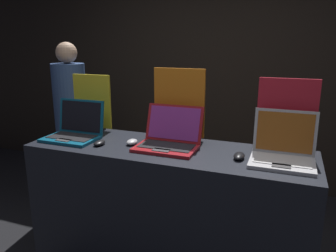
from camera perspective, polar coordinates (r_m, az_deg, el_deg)
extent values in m
cube|color=black|center=(3.79, 9.91, 10.57)|extent=(8.00, 0.05, 2.80)
cube|color=black|center=(2.34, -0.07, -15.32)|extent=(1.86, 0.57, 0.98)
cube|color=#0F5170|center=(2.40, -16.63, -2.16)|extent=(0.37, 0.25, 0.02)
cube|color=black|center=(2.41, -16.39, -1.77)|extent=(0.32, 0.17, 0.00)
cube|color=#3F3F42|center=(2.34, -17.74, -2.36)|extent=(0.10, 0.05, 0.00)
cube|color=#0F5170|center=(2.48, -14.86, 1.64)|extent=(0.37, 0.05, 0.25)
cube|color=black|center=(2.47, -14.95, 1.63)|extent=(0.33, 0.04, 0.21)
ellipsoid|color=black|center=(2.24, -11.85, -2.89)|extent=(0.06, 0.11, 0.03)
cube|color=black|center=(2.63, -12.78, -0.40)|extent=(0.17, 0.07, 0.02)
cube|color=gold|center=(2.58, -13.05, 4.22)|extent=(0.31, 0.02, 0.41)
cube|color=maroon|center=(2.10, -0.31, -3.94)|extent=(0.39, 0.25, 0.02)
cube|color=black|center=(2.11, -0.13, -3.48)|extent=(0.35, 0.17, 0.00)
cube|color=#3F3F42|center=(2.03, -1.07, -4.24)|extent=(0.11, 0.05, 0.00)
cube|color=maroon|center=(2.21, 1.21, 0.49)|extent=(0.39, 0.09, 0.24)
cube|color=#8C338C|center=(2.20, 1.15, 0.50)|extent=(0.35, 0.07, 0.21)
ellipsoid|color=#B2B2B7|center=(2.22, -6.29, -2.78)|extent=(0.07, 0.10, 0.04)
cube|color=black|center=(2.33, 1.99, -1.97)|extent=(0.20, 0.07, 0.02)
cube|color=orange|center=(2.27, 2.05, 4.05)|extent=(0.36, 0.02, 0.47)
cube|color=#B7B7BC|center=(1.97, 19.19, -6.09)|extent=(0.36, 0.27, 0.02)
cube|color=#B7B7B7|center=(1.98, 19.24, -5.57)|extent=(0.31, 0.19, 0.00)
cube|color=#3F3F42|center=(1.89, 19.13, -6.58)|extent=(0.10, 0.06, 0.00)
cube|color=#B7B7BC|center=(2.06, 19.67, -1.00)|extent=(0.36, 0.04, 0.27)
cube|color=#A5591E|center=(2.06, 19.67, -1.03)|extent=(0.32, 0.03, 0.23)
ellipsoid|color=black|center=(1.99, 12.29, -5.12)|extent=(0.06, 0.12, 0.04)
cube|color=black|center=(2.17, 19.40, -4.13)|extent=(0.19, 0.07, 0.02)
cube|color=red|center=(2.11, 19.94, 1.85)|extent=(0.35, 0.02, 0.44)
cylinder|color=#282833|center=(3.49, -15.84, -7.11)|extent=(0.25, 0.25, 0.79)
cylinder|color=#334C7F|center=(3.30, -16.71, 4.66)|extent=(0.31, 0.31, 0.66)
sphere|color=tan|center=(3.26, -17.28, 12.09)|extent=(0.20, 0.20, 0.20)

